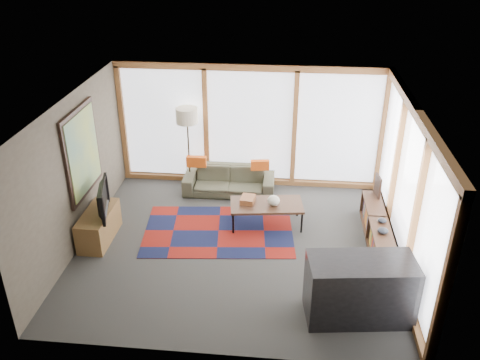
# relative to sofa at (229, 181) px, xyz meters

# --- Properties ---
(ground) EXTENTS (5.50, 5.50, 0.00)m
(ground) POSITION_rel_sofa_xyz_m (0.38, -1.95, -0.27)
(ground) COLOR #31312E
(ground) RESTS_ON ground
(room_envelope) EXTENTS (5.52, 5.02, 2.62)m
(room_envelope) POSITION_rel_sofa_xyz_m (0.88, -1.39, 1.27)
(room_envelope) COLOR #443C32
(room_envelope) RESTS_ON ground
(rug) EXTENTS (2.85, 1.98, 0.01)m
(rug) POSITION_rel_sofa_xyz_m (-0.02, -1.50, -0.27)
(rug) COLOR maroon
(rug) RESTS_ON ground
(sofa) EXTENTS (1.87, 0.75, 0.54)m
(sofa) POSITION_rel_sofa_xyz_m (0.00, 0.00, 0.00)
(sofa) COLOR #3B3C2D
(sofa) RESTS_ON ground
(pillow_left) EXTENTS (0.41, 0.14, 0.22)m
(pillow_left) POSITION_rel_sofa_xyz_m (-0.68, 0.05, 0.38)
(pillow_left) COLOR #C34B13
(pillow_left) RESTS_ON sofa
(pillow_right) EXTENTS (0.38, 0.16, 0.21)m
(pillow_right) POSITION_rel_sofa_xyz_m (0.63, 0.03, 0.37)
(pillow_right) COLOR #C34B13
(pillow_right) RESTS_ON sofa
(floor_lamp) EXTENTS (0.45, 0.45, 1.78)m
(floor_lamp) POSITION_rel_sofa_xyz_m (-0.85, 0.13, 0.62)
(floor_lamp) COLOR black
(floor_lamp) RESTS_ON ground
(coffee_table) EXTENTS (1.40, 0.83, 0.44)m
(coffee_table) POSITION_rel_sofa_xyz_m (0.84, -1.18, -0.05)
(coffee_table) COLOR #321E10
(coffee_table) RESTS_ON ground
(book_stack) EXTENTS (0.29, 0.34, 0.10)m
(book_stack) POSITION_rel_sofa_xyz_m (0.49, -1.14, 0.22)
(book_stack) COLOR brown
(book_stack) RESTS_ON coffee_table
(vase) EXTENTS (0.28, 0.28, 0.20)m
(vase) POSITION_rel_sofa_xyz_m (0.97, -1.22, 0.27)
(vase) COLOR beige
(vase) RESTS_ON coffee_table
(bookshelf) EXTENTS (0.36, 1.98, 0.49)m
(bookshelf) POSITION_rel_sofa_xyz_m (2.81, -1.51, -0.03)
(bookshelf) COLOR #321E10
(bookshelf) RESTS_ON ground
(bowl_a) EXTENTS (0.20, 0.20, 0.09)m
(bowl_a) POSITION_rel_sofa_xyz_m (2.80, -2.04, 0.27)
(bowl_a) COLOR black
(bowl_a) RESTS_ON bookshelf
(bowl_b) EXTENTS (0.17, 0.17, 0.08)m
(bowl_b) POSITION_rel_sofa_xyz_m (2.84, -1.71, 0.26)
(bowl_b) COLOR black
(bowl_b) RESTS_ON bookshelf
(shelf_picture) EXTENTS (0.08, 0.31, 0.40)m
(shelf_picture) POSITION_rel_sofa_xyz_m (2.88, -0.75, 0.42)
(shelf_picture) COLOR black
(shelf_picture) RESTS_ON bookshelf
(tv_console) EXTENTS (0.46, 1.10, 0.55)m
(tv_console) POSITION_rel_sofa_xyz_m (-2.09, -1.97, 0.00)
(tv_console) COLOR brown
(tv_console) RESTS_ON ground
(television) EXTENTS (0.36, 0.95, 0.55)m
(television) POSITION_rel_sofa_xyz_m (-2.01, -1.97, 0.55)
(television) COLOR black
(television) RESTS_ON tv_console
(bar_counter) EXTENTS (1.56, 0.87, 0.94)m
(bar_counter) POSITION_rel_sofa_xyz_m (2.27, -3.51, 0.20)
(bar_counter) COLOR black
(bar_counter) RESTS_ON ground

